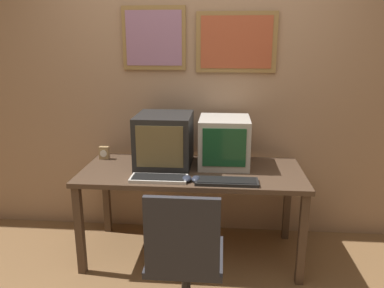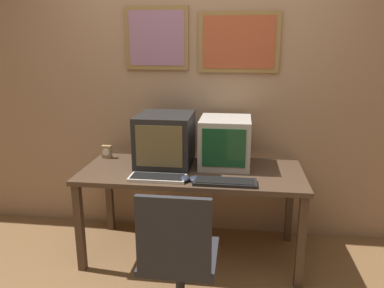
% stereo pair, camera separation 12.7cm
% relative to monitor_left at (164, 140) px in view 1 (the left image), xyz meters
% --- Properties ---
extents(wall_back, '(8.00, 0.08, 2.60)m').
position_rel_monitor_left_xyz_m(wall_back, '(0.23, 0.39, 0.37)').
color(wall_back, tan).
rests_on(wall_back, ground_plane).
extents(desk, '(1.71, 0.75, 0.73)m').
position_rel_monitor_left_xyz_m(desk, '(0.23, -0.10, -0.28)').
color(desk, '#4C3828').
rests_on(desk, ground_plane).
extents(monitor_left, '(0.43, 0.47, 0.41)m').
position_rel_monitor_left_xyz_m(monitor_left, '(0.00, 0.00, 0.00)').
color(monitor_left, black).
rests_on(monitor_left, desk).
extents(monitor_right, '(0.40, 0.43, 0.38)m').
position_rel_monitor_left_xyz_m(monitor_right, '(0.48, 0.05, -0.01)').
color(monitor_right, '#B7B2A8').
rests_on(monitor_right, desk).
extents(keyboard_main, '(0.41, 0.17, 0.03)m').
position_rel_monitor_left_xyz_m(keyboard_main, '(0.01, -0.35, -0.19)').
color(keyboard_main, beige).
rests_on(keyboard_main, desk).
extents(keyboard_side, '(0.44, 0.16, 0.03)m').
position_rel_monitor_left_xyz_m(keyboard_side, '(0.50, -0.37, -0.19)').
color(keyboard_side, black).
rests_on(keyboard_side, desk).
extents(mouse_near_keyboard, '(0.06, 0.10, 0.04)m').
position_rel_monitor_left_xyz_m(mouse_near_keyboard, '(0.28, -0.36, -0.19)').
color(mouse_near_keyboard, '#282D3D').
rests_on(mouse_near_keyboard, desk).
extents(mouse_far_corner, '(0.07, 0.11, 0.04)m').
position_rel_monitor_left_xyz_m(mouse_far_corner, '(0.21, -0.35, -0.19)').
color(mouse_far_corner, '#282D3D').
rests_on(mouse_far_corner, desk).
extents(desk_clock, '(0.08, 0.05, 0.11)m').
position_rel_monitor_left_xyz_m(desk_clock, '(-0.54, 0.11, -0.15)').
color(desk_clock, '#A38456').
rests_on(desk_clock, desk).
extents(office_chair, '(0.46, 0.46, 0.92)m').
position_rel_monitor_left_xyz_m(office_chair, '(0.26, -0.94, -0.54)').
color(office_chair, black).
rests_on(office_chair, ground_plane).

